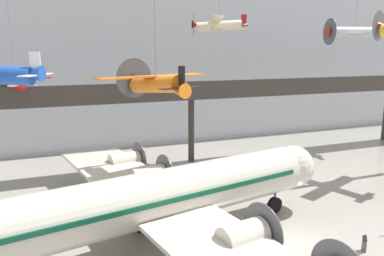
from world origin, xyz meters
TOP-DOWN VIEW (x-y plane):
  - ground_plane at (0.00, 0.00)m, footprint 260.00×260.00m
  - hangar_back_wall at (0.00, 30.88)m, footprint 140.00×3.00m
  - mezzanine_walkway at (0.00, 19.63)m, footprint 110.00×3.20m
  - airliner_silver_main at (-9.55, 2.57)m, footprint 28.97×33.36m
  - suspended_plane_cream_biplane at (2.39, 18.59)m, footprint 6.25×7.29m
  - suspended_plane_orange_highwing at (-7.22, 9.51)m, footprint 9.60×8.07m
  - suspended_plane_silver_racer at (20.81, 18.17)m, footprint 7.55×9.12m
  - suspended_plane_red_highwing at (-17.96, 18.03)m, footprint 6.38×5.38m
  - info_sign_pedestal at (3.21, -2.45)m, footprint 0.35×0.72m

SIDE VIEW (x-z plane):
  - ground_plane at x=0.00m, z-range 0.00..0.00m
  - info_sign_pedestal at x=3.21m, z-range -0.17..1.08m
  - airliner_silver_main at x=-9.55m, z-range -1.56..8.66m
  - mezzanine_walkway at x=0.00m, z-range 3.15..12.74m
  - suspended_plane_red_highwing at x=-17.96m, z-range 4.28..15.65m
  - suspended_plane_orange_highwing at x=-7.22m, z-range 4.61..15.87m
  - hangar_back_wall at x=0.00m, z-range 0.00..23.74m
  - suspended_plane_silver_racer at x=20.81m, z-range 11.63..18.43m
  - suspended_plane_cream_biplane at x=2.39m, z-range 12.44..18.45m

